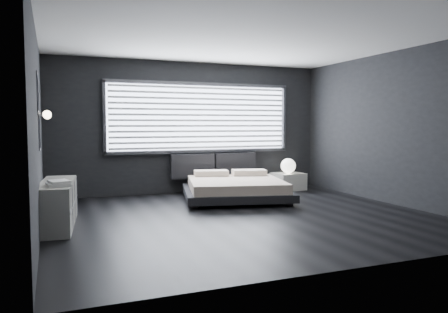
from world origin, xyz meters
name	(u,v)px	position (x,y,z in m)	size (l,w,h in m)	color
room	(244,129)	(0.00, 0.00, 1.40)	(6.04, 6.00, 2.80)	black
window	(201,118)	(0.20, 2.70, 1.61)	(4.14, 0.09, 1.52)	white
headboard	(214,165)	(0.48, 2.64, 0.57)	(1.96, 0.16, 0.52)	black
sconce_near	(47,114)	(-2.88, 0.05, 1.60)	(0.18, 0.11, 0.11)	silver
sconce_far	(47,115)	(-2.88, 0.65, 1.60)	(0.18, 0.11, 0.11)	silver
wall_art_upper	(38,93)	(-2.98, -0.55, 1.85)	(0.01, 0.48, 0.48)	#47474C
wall_art_lower	(39,131)	(-2.98, -0.30, 1.38)	(0.01, 0.48, 0.48)	#47474C
bed	(235,187)	(0.49, 1.47, 0.24)	(2.36, 2.30, 0.51)	black
nightstand	(288,181)	(2.09, 2.21, 0.19)	(0.65, 0.54, 0.38)	silver
orb_lamp	(288,166)	(2.07, 2.19, 0.54)	(0.33, 0.33, 0.33)	white
dresser	(58,204)	(-2.78, 0.35, 0.32)	(0.62, 1.65, 0.65)	silver
book_stack	(58,183)	(-2.76, -0.10, 0.68)	(0.32, 0.40, 0.08)	white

